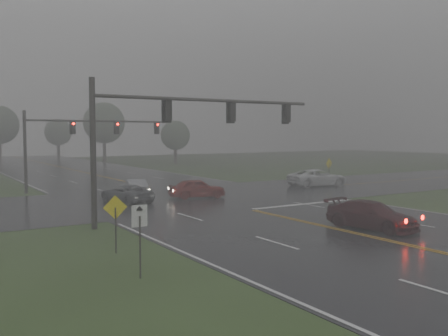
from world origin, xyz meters
TOP-DOWN VIEW (x-y plane):
  - main_road at (0.00, 20.00)m, footprint 18.00×160.00m
  - cross_street at (0.00, 22.00)m, footprint 120.00×14.00m
  - stop_bar at (4.50, 14.40)m, footprint 8.50×0.50m
  - sedan_maroon at (1.50, 5.95)m, footprint 2.62×5.01m
  - sedan_red at (-0.05, 21.11)m, footprint 4.46×2.63m
  - sedan_silver at (-3.45, 24.71)m, footprint 2.24×4.14m
  - car_grey at (-5.34, 21.75)m, footprint 2.98×4.71m
  - pickup_white at (13.19, 22.48)m, footprint 5.81×3.28m
  - signal_gantry_near at (-5.90, 13.51)m, footprint 13.92×0.33m
  - signal_gantry_far at (-6.16, 30.96)m, footprint 12.87×0.34m
  - sign_diamond_west at (-11.08, 7.99)m, footprint 0.97×0.13m
  - sign_arrow_white at (-11.60, 4.23)m, footprint 0.55×0.10m
  - sign_diamond_east at (15.44, 23.40)m, footprint 1.01×0.26m
  - tree_ne_a at (8.96, 68.43)m, footprint 6.70×6.70m
  - tree_e_near at (17.42, 59.53)m, footprint 4.62×4.62m
  - tree_n_far at (6.34, 87.78)m, footprint 5.17×5.17m

SIDE VIEW (x-z plane):
  - main_road at x=0.00m, z-range -0.01..0.01m
  - cross_street at x=0.00m, z-range -0.01..0.01m
  - stop_bar at x=4.50m, z-range 0.00..0.00m
  - sedan_maroon at x=1.50m, z-range -0.69..0.69m
  - sedan_red at x=-0.05m, z-range -0.71..0.71m
  - sedan_silver at x=-3.45m, z-range -0.65..0.65m
  - car_grey at x=-5.34m, z-range -0.61..0.61m
  - pickup_white at x=13.19m, z-range -0.77..0.77m
  - sign_diamond_west at x=-11.08m, z-range 0.41..2.75m
  - sign_diamond_east at x=15.44m, z-range 0.43..2.90m
  - sign_arrow_white at x=-11.60m, z-range 0.49..2.94m
  - tree_e_near at x=17.42m, z-range 1.06..7.85m
  - signal_gantry_far at x=-6.16m, z-range 1.37..7.99m
  - tree_n_far at x=6.34m, z-range 1.19..8.77m
  - signal_gantry_near at x=-5.90m, z-range 1.54..9.11m
  - tree_ne_a at x=8.96m, z-range 1.55..11.39m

